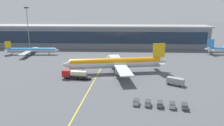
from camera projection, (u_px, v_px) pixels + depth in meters
name	position (u px, v px, depth m)	size (l,w,h in m)	color
ground_plane	(108.00, 78.00, 85.33)	(700.00, 700.00, 0.00)	#515459
apron_lead_in_line	(96.00, 77.00, 87.48)	(0.30, 80.00, 0.01)	yellow
terminal_building	(91.00, 36.00, 151.65)	(154.96, 17.31, 14.46)	slate
main_airliner	(116.00, 63.00, 92.18)	(44.27, 35.38, 11.71)	silver
fuel_tanker	(75.00, 74.00, 84.51)	(11.02, 3.77, 3.25)	#232326
lavatory_truck	(176.00, 81.00, 77.94)	(6.12, 5.08, 2.50)	gray
baggage_cart_0	(136.00, 102.00, 62.20)	(2.00, 2.87, 1.48)	#B2B7BC
baggage_cart_1	(148.00, 103.00, 61.55)	(2.00, 2.87, 1.48)	gray
baggage_cart_2	(160.00, 104.00, 60.89)	(2.00, 2.87, 1.48)	#595B60
baggage_cart_3	(172.00, 105.00, 60.23)	(2.00, 2.87, 1.48)	#B2B7BC
baggage_cart_4	(185.00, 106.00, 59.57)	(2.00, 2.87, 1.48)	#595B60
commuter_jet_far	(31.00, 50.00, 127.67)	(31.87, 25.42, 7.58)	#B2B7BC
apron_light_mast_0	(28.00, 25.00, 139.86)	(2.80, 0.50, 26.20)	gray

